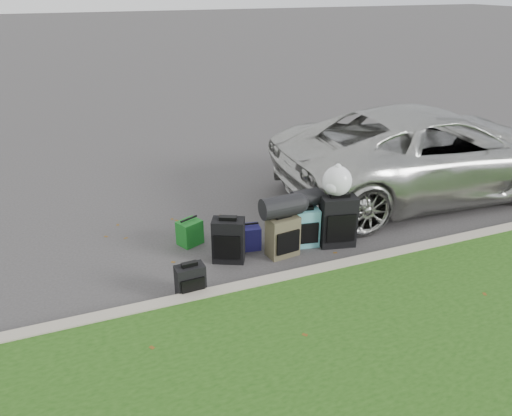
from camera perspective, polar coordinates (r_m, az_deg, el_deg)
name	(u,v)px	position (r m, az deg, el deg)	size (l,w,h in m)	color
ground	(267,247)	(7.25, 1.32, -4.45)	(120.00, 120.00, 0.00)	#383535
curb	(298,277)	(6.44, 4.81, -7.88)	(120.00, 0.18, 0.15)	#9E937F
suv	(431,151)	(9.37, 19.41, 6.12)	(2.55, 5.53, 1.54)	#B7B7B2
suitcase_small_black	(190,282)	(6.11, -7.50, -8.34)	(0.35, 0.19, 0.44)	black
suitcase_large_black_left	(228,240)	(6.78, -3.16, -3.70)	(0.43, 0.26, 0.62)	black
suitcase_olive	(283,236)	(6.92, 3.07, -3.23)	(0.42, 0.27, 0.58)	#3F3A28
suitcase_teal	(305,228)	(7.20, 5.60, -2.24)	(0.40, 0.24, 0.57)	teal
suitcase_large_black_right	(338,221)	(7.25, 9.32, -1.46)	(0.50, 0.30, 0.75)	black
tote_green	(190,232)	(7.31, -7.59, -2.79)	(0.32, 0.26, 0.36)	#186C1F
tote_navy	(249,237)	(7.14, -0.86, -3.36)	(0.32, 0.25, 0.34)	navy
duffel_left	(281,207)	(6.75, 2.88, 0.17)	(0.30, 0.30, 0.55)	black
duffel_right	(307,198)	(7.14, 5.88, 1.16)	(0.26, 0.26, 0.46)	black
trash_bag	(337,181)	(7.07, 9.26, 3.05)	(0.42, 0.42, 0.42)	white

